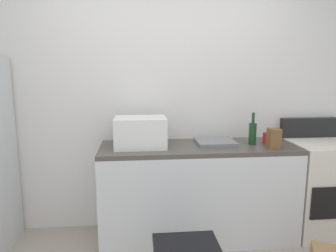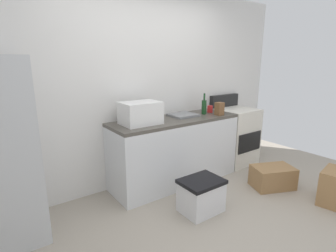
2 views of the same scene
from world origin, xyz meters
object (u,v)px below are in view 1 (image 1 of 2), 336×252
Objects in this scene: microwave at (140,132)px; coffee_mug at (267,138)px; wine_bottle at (253,133)px; stove_oven at (319,185)px; knife_block at (274,139)px.

microwave reaches higher than coffee_mug.
wine_bottle reaches higher than coffee_mug.
stove_oven is 2.39× the size of microwave.
knife_block reaches higher than coffee_mug.
microwave reaches higher than stove_oven.
microwave is 1.19m from knife_block.
wine_bottle reaches higher than microwave.
stove_oven is 0.73m from coffee_mug.
knife_block is at bearing -53.94° from wine_bottle.
microwave reaches higher than knife_block.
coffee_mug is 0.56× the size of knife_block.
coffee_mug is (0.16, 0.04, -0.06)m from wine_bottle.
coffee_mug is 0.22m from knife_block.
coffee_mug is at bearing 81.65° from knife_block.
wine_bottle is 0.22m from knife_block.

